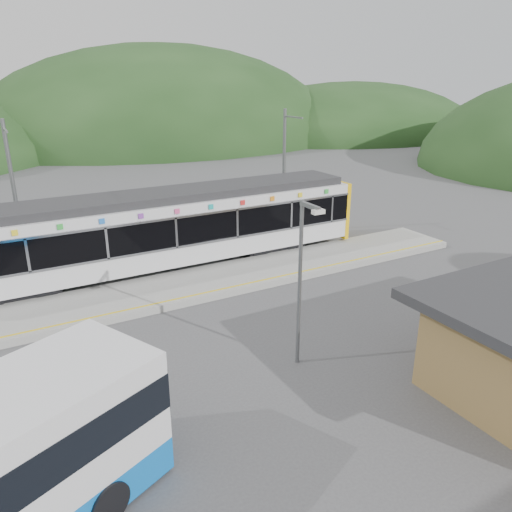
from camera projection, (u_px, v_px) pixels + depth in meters
ground at (249, 313)px, 19.33m from camera, size 120.00×120.00×0.00m
hills at (303, 249)px, 26.53m from camera, size 146.00×149.00×26.00m
platform at (213, 281)px, 21.99m from camera, size 26.00×3.20×0.30m
yellow_line at (226, 288)px, 20.87m from camera, size 26.00×0.10×0.01m
train at (155, 229)px, 22.79m from camera, size 20.44×3.01×3.74m
catenary_mast_west at (15, 197)px, 21.86m from camera, size 0.18×1.80×7.00m
catenary_mast_east at (284, 170)px, 28.35m from camera, size 0.18×1.80×7.00m
lamp_post at (302, 271)px, 14.86m from camera, size 0.35×0.95×5.32m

